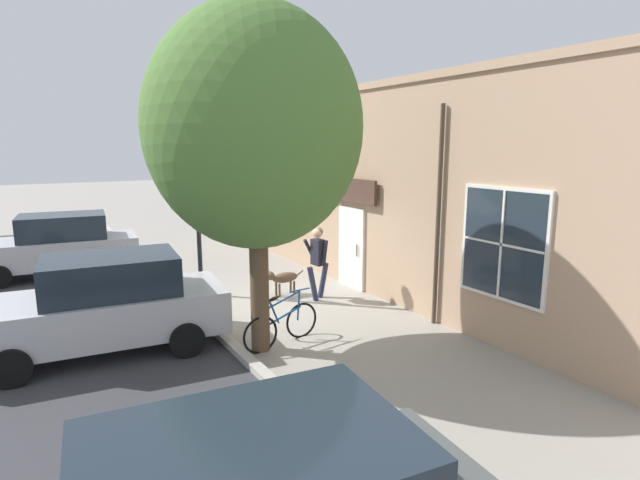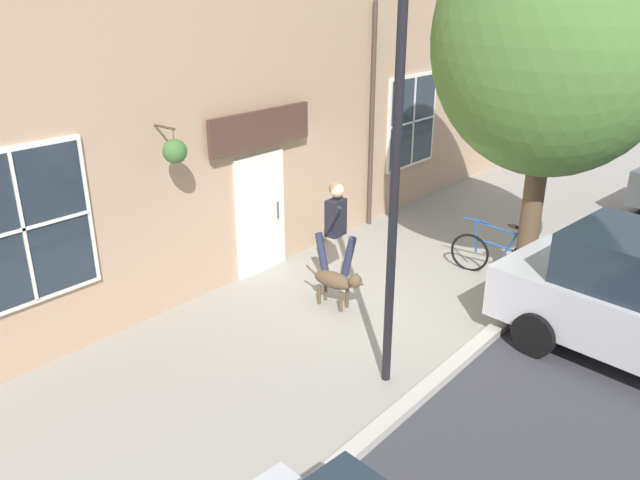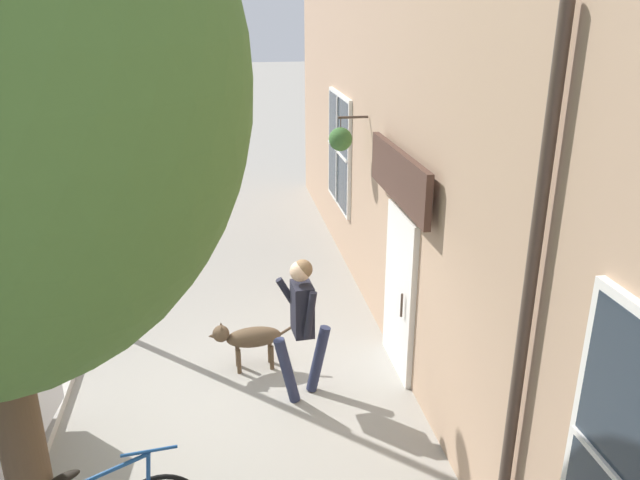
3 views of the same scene
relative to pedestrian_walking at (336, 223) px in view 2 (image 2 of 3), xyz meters
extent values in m
plane|color=gray|center=(0.88, -0.07, -1.07)|extent=(90.00, 90.00, 0.00)
cube|color=#B2ADA3|center=(2.88, -0.07, -1.01)|extent=(0.20, 28.00, 0.12)
cube|color=tan|center=(-1.47, -0.07, 1.41)|extent=(0.30, 18.00, 4.96)
cube|color=white|center=(-1.30, -0.47, -0.02)|extent=(0.10, 1.10, 2.10)
cube|color=#232D38|center=(-1.27, -0.47, -0.07)|extent=(0.03, 0.90, 1.90)
cylinder|color=#47382D|center=(-1.21, -0.12, -0.02)|extent=(0.03, 0.03, 0.30)
cube|color=#4C3328|center=(-1.20, -0.47, 1.48)|extent=(0.08, 2.20, 0.60)
cylinder|color=#47382D|center=(-1.24, 2.67, 1.16)|extent=(0.09, 0.09, 4.47)
cylinder|color=#47382D|center=(-1.08, -2.43, 1.82)|extent=(0.44, 0.04, 0.04)
cylinder|color=#47382D|center=(-0.90, -2.43, 1.64)|extent=(0.01, 0.01, 0.34)
cone|color=#2D2823|center=(-0.90, -2.43, 1.42)|extent=(0.32, 0.32, 0.18)
sphere|color=#3D6B33|center=(-0.90, -2.43, 1.51)|extent=(0.34, 0.34, 0.34)
cube|color=white|center=(-1.30, -4.49, 0.88)|extent=(0.08, 1.82, 2.02)
cube|color=#232D38|center=(-1.27, -4.49, 0.88)|extent=(0.03, 1.70, 1.90)
cube|color=white|center=(-1.25, -4.49, 0.88)|extent=(0.04, 0.04, 1.90)
cube|color=white|center=(-1.25, -4.49, 0.88)|extent=(0.04, 1.70, 0.04)
cube|color=white|center=(-1.30, 4.24, 0.88)|extent=(0.08, 1.82, 2.02)
cube|color=#232D38|center=(-1.27, 4.24, 0.88)|extent=(0.03, 1.70, 1.90)
cube|color=white|center=(-1.25, 4.24, 0.88)|extent=(0.04, 0.04, 1.90)
cube|color=white|center=(-1.25, 4.24, 0.88)|extent=(0.04, 1.70, 0.04)
cylinder|color=#282D47|center=(0.20, 0.09, -0.65)|extent=(0.31, 0.15, 0.86)
cylinder|color=#282D47|center=(-0.20, -0.09, -0.65)|extent=(0.31, 0.15, 0.86)
cube|color=black|center=(0.00, 0.00, 0.09)|extent=(0.24, 0.35, 0.62)
sphere|color=tan|center=(0.02, 0.00, 0.56)|extent=(0.23, 0.23, 0.23)
sphere|color=brown|center=(-0.01, 0.00, 0.58)|extent=(0.22, 0.22, 0.22)
cylinder|color=black|center=(-0.06, 0.23, 0.12)|extent=(0.17, 0.10, 0.57)
cylinder|color=black|center=(0.11, -0.22, 0.14)|extent=(0.33, 0.11, 0.52)
ellipsoid|color=brown|center=(0.53, -0.71, -0.63)|extent=(0.72, 0.32, 0.25)
cylinder|color=brown|center=(0.73, -0.61, -0.91)|extent=(0.06, 0.06, 0.33)
cylinder|color=brown|center=(0.74, -0.78, -0.91)|extent=(0.06, 0.06, 0.33)
cylinder|color=brown|center=(0.32, -0.64, -0.91)|extent=(0.06, 0.06, 0.33)
cylinder|color=brown|center=(0.33, -0.81, -0.91)|extent=(0.06, 0.06, 0.33)
sphere|color=brown|center=(0.94, -0.68, -0.53)|extent=(0.21, 0.21, 0.21)
cone|color=brown|center=(1.05, -0.68, -0.55)|extent=(0.11, 0.10, 0.09)
cone|color=brown|center=(0.93, -0.63, -0.43)|extent=(0.06, 0.06, 0.07)
cone|color=brown|center=(0.93, -0.73, -0.43)|extent=(0.06, 0.06, 0.07)
cylinder|color=brown|center=(0.10, -0.73, -0.58)|extent=(0.21, 0.05, 0.14)
cylinder|color=brown|center=(2.45, 2.08, 0.25)|extent=(0.34, 0.34, 2.66)
ellipsoid|color=#4C7533|center=(2.45, 2.08, 2.89)|extent=(3.73, 3.36, 4.11)
sphere|color=#4C7533|center=(2.31, 1.98, 2.24)|extent=(2.26, 2.26, 2.26)
torus|color=black|center=(1.50, 1.91, -0.74)|extent=(0.70, 0.12, 0.70)
torus|color=black|center=(2.50, 2.20, -0.74)|extent=(0.70, 0.12, 0.70)
cylinder|color=#1E4C8C|center=(2.00, 2.06, -0.54)|extent=(0.95, 0.31, 0.22)
cylinder|color=#1E4C8C|center=(2.18, 2.11, -0.40)|extent=(0.24, 0.10, 0.47)
cylinder|color=#1E4C8C|center=(1.96, 2.05, -0.22)|extent=(0.80, 0.26, 0.18)
cylinder|color=#1E4C8C|center=(1.58, 1.94, -0.42)|extent=(0.10, 0.06, 0.58)
cylinder|color=#1E4C8C|center=(1.54, 1.93, -0.12)|extent=(0.46, 0.08, 0.03)
ellipsoid|color=black|center=(2.18, 2.11, -0.14)|extent=(0.26, 0.16, 0.10)
cylinder|color=black|center=(3.68, 1.71, -0.76)|extent=(0.63, 0.24, 0.62)
cylinder|color=black|center=(3.51, -0.04, -0.76)|extent=(0.63, 0.24, 0.62)
cylinder|color=black|center=(2.31, -1.81, 1.34)|extent=(0.11, 0.11, 4.82)
camera|label=1|loc=(5.91, 10.00, 2.60)|focal=28.00mm
camera|label=2|loc=(6.06, -7.52, 3.58)|focal=35.00mm
camera|label=3|loc=(0.83, 6.30, 3.35)|focal=35.00mm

